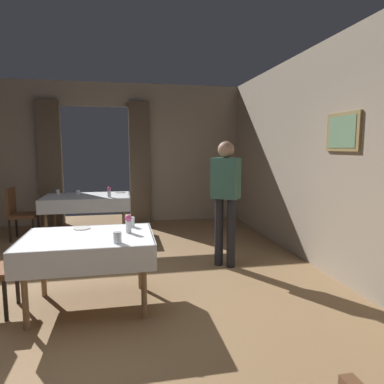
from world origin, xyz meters
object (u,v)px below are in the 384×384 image
at_px(chair_far_left, 19,211).
at_px(glass_mid_d, 131,222).
at_px(dining_table_mid, 89,245).
at_px(person_waiter_by_doorway, 225,193).
at_px(glass_far_b, 58,192).
at_px(glass_far_d, 78,193).
at_px(flower_vase_far, 109,192).
at_px(flower_vase_mid, 128,223).
at_px(glass_mid_b, 117,237).
at_px(plate_far_c, 120,192).
at_px(plate_mid_c, 82,228).
at_px(dining_table_far, 87,200).

bearing_deg(chair_far_left, glass_mid_d, -53.94).
distance_m(dining_table_mid, person_waiter_by_doorway, 1.98).
height_order(chair_far_left, glass_far_b, chair_far_left).
height_order(glass_far_d, person_waiter_by_doorway, person_waiter_by_doorway).
relative_size(chair_far_left, flower_vase_far, 4.93).
height_order(dining_table_mid, flower_vase_mid, flower_vase_mid).
xyz_separation_m(flower_vase_far, person_waiter_by_doorway, (1.62, -1.84, 0.17)).
bearing_deg(glass_mid_b, plate_far_c, 90.09).
relative_size(glass_far_b, plate_far_c, 0.46).
xyz_separation_m(flower_vase_mid, glass_mid_b, (-0.11, -0.38, -0.05)).
bearing_deg(plate_mid_c, glass_far_b, 104.57).
bearing_deg(dining_table_mid, glass_far_d, 98.84).
xyz_separation_m(dining_table_far, plate_far_c, (0.61, 0.30, 0.09)).
height_order(flower_vase_far, glass_far_b, flower_vase_far).
bearing_deg(plate_far_c, flower_vase_mid, -88.05).
bearing_deg(glass_far_b, flower_vase_far, -29.91).
bearing_deg(plate_far_c, glass_far_d, -166.34).
bearing_deg(glass_far_d, flower_vase_mid, -74.03).
relative_size(dining_table_mid, plate_mid_c, 7.01).
bearing_deg(glass_far_d, glass_far_b, 159.67).
relative_size(dining_table_mid, plate_far_c, 6.29).
height_order(chair_far_left, glass_far_d, chair_far_left).
xyz_separation_m(dining_table_mid, chair_far_left, (-1.49, 2.96, -0.14)).
relative_size(dining_table_far, flower_vase_far, 8.28).
bearing_deg(glass_mid_d, glass_mid_b, -102.51).
distance_m(flower_vase_far, plate_far_c, 0.65).
xyz_separation_m(dining_table_mid, flower_vase_mid, (0.40, 0.05, 0.20)).
height_order(dining_table_far, glass_far_d, glass_far_d).
xyz_separation_m(chair_far_left, plate_mid_c, (1.39, -2.63, 0.24)).
distance_m(flower_vase_far, glass_far_d, 0.73).
distance_m(dining_table_far, glass_far_b, 0.63).
bearing_deg(plate_far_c, glass_mid_d, -87.19).
relative_size(flower_vase_mid, plate_mid_c, 1.04).
height_order(flower_vase_far, person_waiter_by_doorway, person_waiter_by_doorway).
distance_m(dining_table_far, person_waiter_by_doorway, 2.98).
relative_size(glass_mid_b, glass_far_d, 1.19).
bearing_deg(glass_far_d, chair_far_left, -167.76).
bearing_deg(plate_far_c, chair_far_left, -167.13).
bearing_deg(person_waiter_by_doorway, glass_far_b, 137.14).
height_order(glass_mid_b, plate_mid_c, glass_mid_b).
xyz_separation_m(glass_mid_d, plate_far_c, (-0.15, 3.05, -0.05)).
distance_m(glass_far_d, person_waiter_by_doorway, 3.17).
height_order(dining_table_mid, glass_mid_b, glass_mid_b).
bearing_deg(flower_vase_mid, glass_far_d, 105.97).
xyz_separation_m(dining_table_mid, plate_mid_c, (-0.10, 0.33, 0.10)).
distance_m(glass_mid_b, plate_far_c, 3.70).
relative_size(dining_table_mid, chair_far_left, 1.40).
relative_size(flower_vase_mid, person_waiter_by_doorway, 0.11).
bearing_deg(glass_far_b, dining_table_mid, -75.19).
xyz_separation_m(dining_table_far, chair_far_left, (-1.17, -0.10, -0.15)).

